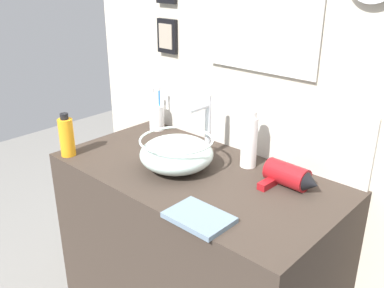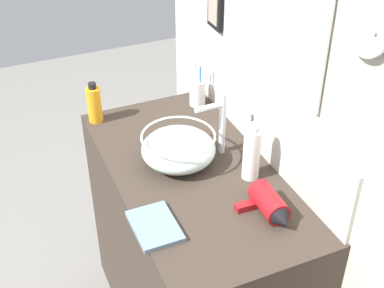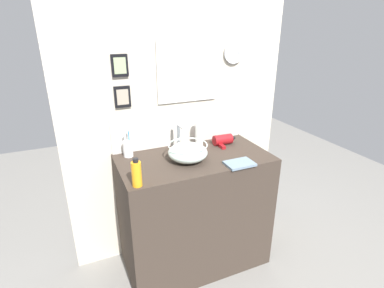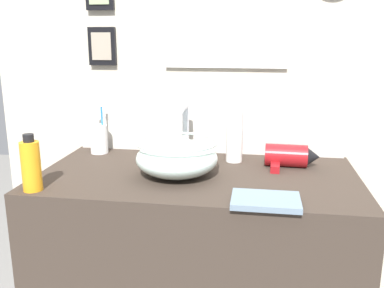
# 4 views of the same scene
# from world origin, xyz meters

# --- Properties ---
(vanity_counter) EXTENTS (1.04, 0.56, 0.89)m
(vanity_counter) POSITION_xyz_m (0.00, 0.00, 0.44)
(vanity_counter) COLOR #382D26
(vanity_counter) RESTS_ON ground
(back_panel) EXTENTS (1.70, 0.10, 2.47)m
(back_panel) POSITION_xyz_m (0.00, 0.31, 1.24)
(back_panel) COLOR beige
(back_panel) RESTS_ON ground
(glass_bowl_sink) EXTENTS (0.26, 0.26, 0.12)m
(glass_bowl_sink) POSITION_xyz_m (-0.06, -0.03, 0.95)
(glass_bowl_sink) COLOR silver
(glass_bowl_sink) RESTS_ON vanity_counter
(faucet) EXTENTS (0.02, 0.12, 0.24)m
(faucet) POSITION_xyz_m (-0.06, 0.12, 1.03)
(faucet) COLOR silver
(faucet) RESTS_ON vanity_counter
(hair_drier) EXTENTS (0.19, 0.14, 0.08)m
(hair_drier) POSITION_xyz_m (0.30, 0.13, 0.92)
(hair_drier) COLOR maroon
(hair_drier) RESTS_ON vanity_counter
(toothbrush_cup) EXTENTS (0.07, 0.07, 0.20)m
(toothbrush_cup) POSITION_xyz_m (-0.41, 0.20, 0.94)
(toothbrush_cup) COLOR white
(toothbrush_cup) RESTS_ON vanity_counter
(shampoo_bottle) EXTENTS (0.06, 0.06, 0.21)m
(shampoo_bottle) POSITION_xyz_m (0.11, 0.16, 0.99)
(shampoo_bottle) COLOR white
(shampoo_bottle) RESTS_ON vanity_counter
(spray_bottle) EXTENTS (0.06, 0.06, 0.17)m
(spray_bottle) POSITION_xyz_m (-0.46, -0.23, 0.96)
(spray_bottle) COLOR orange
(spray_bottle) RESTS_ON vanity_counter
(hand_towel) EXTENTS (0.19, 0.13, 0.02)m
(hand_towel) POSITION_xyz_m (0.22, -0.23, 0.89)
(hand_towel) COLOR slate
(hand_towel) RESTS_ON vanity_counter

